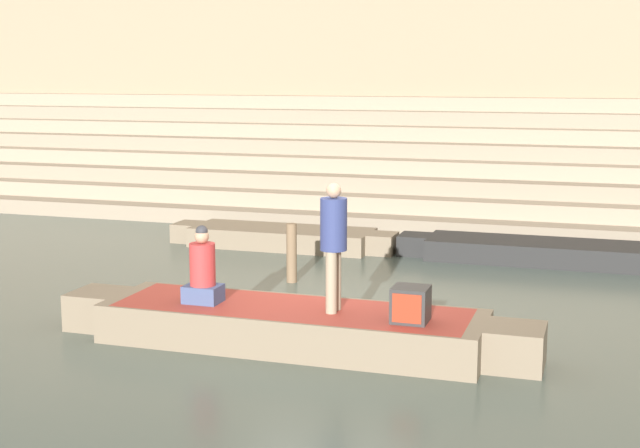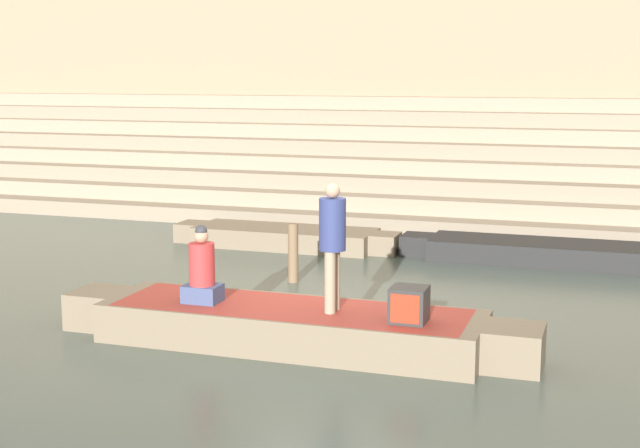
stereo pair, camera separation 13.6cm
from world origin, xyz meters
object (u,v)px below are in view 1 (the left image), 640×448
Objects in this scene: person_standing at (334,238)px; moored_boat_distant at (282,237)px; rowboat_main at (292,325)px; person_rowing at (203,272)px; mooring_post at (292,253)px; tv_set at (411,304)px; moored_boat_shore at (540,251)px.

moored_boat_distant is at bearing 117.05° from person_standing.
person_rowing reaches higher than rowboat_main.
person_standing reaches higher than mooring_post.
rowboat_main is 1.36× the size of moored_boat_distant.
moored_boat_shore is at bearing 80.09° from tv_set.
tv_set is (1.03, -0.17, -0.73)m from person_standing.
rowboat_main is at bearing 2.72° from person_rowing.
tv_set reaches higher than moored_boat_distant.
person_rowing is at bearing -117.62° from moored_boat_shore.
mooring_post is at bearing 87.35° from person_rowing.
mooring_post is (1.23, -2.83, 0.29)m from moored_boat_distant.
moored_boat_distant is at bearing 108.92° from rowboat_main.
person_standing is 1.59× the size of person_rowing.
mooring_post is at bearing -63.53° from moored_boat_distant.
mooring_post is (-1.76, 3.34, -0.95)m from person_standing.
person_standing is 3.73× the size of tv_set.
person_rowing is at bearing 178.21° from tv_set.
moored_boat_distant is (-4.02, 6.34, -0.52)m from tv_set.
tv_set is 7.53m from moored_boat_distant.
person_rowing reaches higher than moored_boat_shore.
person_standing is at bearing -61.09° from moored_boat_distant.
mooring_post reaches higher than rowboat_main.
moored_boat_distant is at bearing -175.06° from moored_boat_shore.
mooring_post is at bearing 119.05° from person_standing.
person_rowing is 3.47m from mooring_post.
moored_boat_shore is at bearing 72.69° from person_standing.
rowboat_main is 3.55m from mooring_post.
tv_set is 0.09× the size of moored_boat_distant.
person_standing is 3.90m from mooring_post.
moored_boat_distant is (-1.22, 6.28, -0.71)m from person_rowing.
person_standing is 1.63× the size of mooring_post.
mooring_post is (-3.87, -2.95, 0.29)m from moored_boat_shore.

